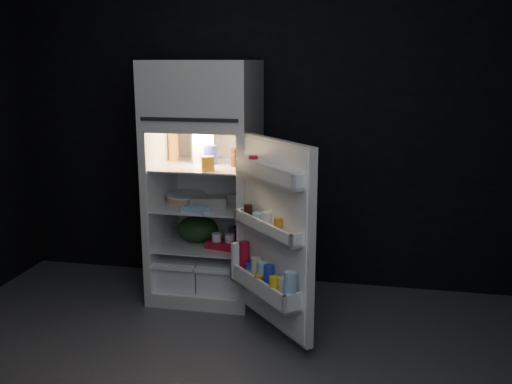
% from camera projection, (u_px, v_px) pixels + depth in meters
% --- Properties ---
extents(wall_back, '(4.00, 0.00, 2.70)m').
position_uv_depth(wall_back, '(259.00, 116.00, 4.48)').
color(wall_back, black).
rests_on(wall_back, ground).
extents(refrigerator, '(0.76, 0.71, 1.78)m').
position_uv_depth(refrigerator, '(206.00, 173.00, 4.28)').
color(refrigerator, silver).
rests_on(refrigerator, ground).
extents(fridge_door, '(0.62, 0.67, 1.22)m').
position_uv_depth(fridge_door, '(272.00, 239.00, 3.59)').
color(fridge_door, silver).
rests_on(fridge_door, ground).
extents(milk_jug, '(0.20, 0.20, 0.24)m').
position_uv_depth(milk_jug, '(202.00, 146.00, 4.29)').
color(milk_jug, white).
rests_on(milk_jug, refrigerator).
extents(mayo_jar, '(0.13, 0.13, 0.14)m').
position_uv_depth(mayo_jar, '(210.00, 155.00, 4.22)').
color(mayo_jar, '#1F32A8').
rests_on(mayo_jar, refrigerator).
extents(jam_jar, '(0.13, 0.13, 0.13)m').
position_uv_depth(jam_jar, '(238.00, 157.00, 4.14)').
color(jam_jar, black).
rests_on(jam_jar, refrigerator).
extents(amber_bottle, '(0.10, 0.10, 0.22)m').
position_uv_depth(amber_bottle, '(174.00, 146.00, 4.36)').
color(amber_bottle, '#C1771E').
rests_on(amber_bottle, refrigerator).
extents(small_carton, '(0.11, 0.10, 0.10)m').
position_uv_depth(small_carton, '(208.00, 163.00, 3.98)').
color(small_carton, '#BE7A16').
rests_on(small_carton, refrigerator).
extents(egg_carton, '(0.28, 0.15, 0.07)m').
position_uv_depth(egg_carton, '(209.00, 202.00, 4.19)').
color(egg_carton, gray).
rests_on(egg_carton, refrigerator).
extents(pie, '(0.37, 0.37, 0.04)m').
position_uv_depth(pie, '(186.00, 198.00, 4.38)').
color(pie, tan).
rests_on(pie, refrigerator).
extents(flat_package, '(0.21, 0.14, 0.04)m').
position_uv_depth(flat_package, '(196.00, 209.00, 4.04)').
color(flat_package, '#8CBBD9').
rests_on(flat_package, refrigerator).
extents(wrapped_pkg, '(0.14, 0.13, 0.05)m').
position_uv_depth(wrapped_pkg, '(237.00, 197.00, 4.38)').
color(wrapped_pkg, beige).
rests_on(wrapped_pkg, refrigerator).
extents(produce_bag, '(0.38, 0.35, 0.20)m').
position_uv_depth(produce_bag, '(198.00, 229.00, 4.34)').
color(produce_bag, '#193815').
rests_on(produce_bag, refrigerator).
extents(yogurt_tray, '(0.29, 0.20, 0.05)m').
position_uv_depth(yogurt_tray, '(225.00, 245.00, 4.20)').
color(yogurt_tray, '#AE0E26').
rests_on(yogurt_tray, refrigerator).
extents(small_can_red, '(0.07, 0.07, 0.09)m').
position_uv_depth(small_can_red, '(237.00, 232.00, 4.43)').
color(small_can_red, '#AE0E26').
rests_on(small_can_red, refrigerator).
extents(small_can_silver, '(0.08, 0.08, 0.09)m').
position_uv_depth(small_can_silver, '(233.00, 232.00, 4.43)').
color(small_can_silver, silver).
rests_on(small_can_silver, refrigerator).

